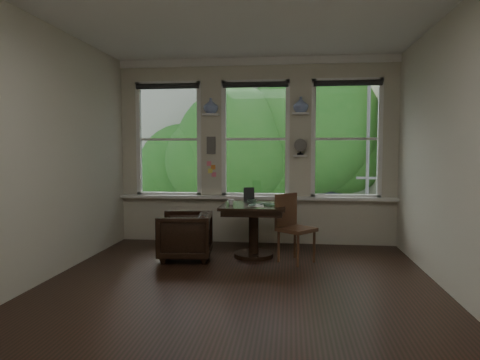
# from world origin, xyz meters

# --- Properties ---
(ground) EXTENTS (4.50, 4.50, 0.00)m
(ground) POSITION_xyz_m (0.00, 0.00, 0.00)
(ground) COLOR black
(ground) RESTS_ON ground
(ceiling) EXTENTS (4.50, 4.50, 0.00)m
(ceiling) POSITION_xyz_m (0.00, 0.00, 3.00)
(ceiling) COLOR silver
(ceiling) RESTS_ON ground
(wall_back) EXTENTS (4.50, 0.00, 4.50)m
(wall_back) POSITION_xyz_m (0.00, 2.25, 1.50)
(wall_back) COLOR beige
(wall_back) RESTS_ON ground
(wall_front) EXTENTS (4.50, 0.00, 4.50)m
(wall_front) POSITION_xyz_m (0.00, -2.25, 1.50)
(wall_front) COLOR beige
(wall_front) RESTS_ON ground
(wall_left) EXTENTS (0.00, 4.50, 4.50)m
(wall_left) POSITION_xyz_m (-2.25, 0.00, 1.50)
(wall_left) COLOR beige
(wall_left) RESTS_ON ground
(wall_right) EXTENTS (0.00, 4.50, 4.50)m
(wall_right) POSITION_xyz_m (2.25, 0.00, 1.50)
(wall_right) COLOR beige
(wall_right) RESTS_ON ground
(window_left) EXTENTS (1.10, 0.12, 1.90)m
(window_left) POSITION_xyz_m (-1.45, 2.25, 1.70)
(window_left) COLOR white
(window_left) RESTS_ON ground
(window_center) EXTENTS (1.10, 0.12, 1.90)m
(window_center) POSITION_xyz_m (0.00, 2.25, 1.70)
(window_center) COLOR white
(window_center) RESTS_ON ground
(window_right) EXTENTS (1.10, 0.12, 1.90)m
(window_right) POSITION_xyz_m (1.45, 2.25, 1.70)
(window_right) COLOR white
(window_right) RESTS_ON ground
(shelf_left) EXTENTS (0.26, 0.16, 0.03)m
(shelf_left) POSITION_xyz_m (-0.72, 2.15, 2.10)
(shelf_left) COLOR white
(shelf_left) RESTS_ON ground
(shelf_right) EXTENTS (0.26, 0.16, 0.03)m
(shelf_right) POSITION_xyz_m (0.72, 2.15, 2.10)
(shelf_right) COLOR white
(shelf_right) RESTS_ON ground
(intercom) EXTENTS (0.14, 0.06, 0.28)m
(intercom) POSITION_xyz_m (-0.72, 2.18, 1.60)
(intercom) COLOR #59544F
(intercom) RESTS_ON ground
(sticky_notes) EXTENTS (0.16, 0.01, 0.24)m
(sticky_notes) POSITION_xyz_m (-0.72, 2.19, 1.25)
(sticky_notes) COLOR pink
(sticky_notes) RESTS_ON ground
(desk_fan) EXTENTS (0.20, 0.20, 0.24)m
(desk_fan) POSITION_xyz_m (0.72, 2.13, 1.53)
(desk_fan) COLOR #59544F
(desk_fan) RESTS_ON ground
(vase_left) EXTENTS (0.24, 0.24, 0.25)m
(vase_left) POSITION_xyz_m (-0.72, 2.15, 2.24)
(vase_left) COLOR silver
(vase_left) RESTS_ON shelf_left
(vase_right) EXTENTS (0.24, 0.24, 0.25)m
(vase_right) POSITION_xyz_m (0.72, 2.15, 2.24)
(vase_right) COLOR silver
(vase_right) RESTS_ON shelf_right
(table) EXTENTS (0.90, 0.90, 0.75)m
(table) POSITION_xyz_m (0.06, 1.24, 0.38)
(table) COLOR black
(table) RESTS_ON ground
(armchair_left) EXTENTS (0.80, 0.78, 0.66)m
(armchair_left) POSITION_xyz_m (-0.88, 1.01, 0.33)
(armchair_left) COLOR black
(armchair_left) RESTS_ON ground
(cushion_red) EXTENTS (0.45, 0.45, 0.06)m
(cushion_red) POSITION_xyz_m (-0.88, 1.01, 0.45)
(cushion_red) COLOR maroon
(cushion_red) RESTS_ON armchair_left
(side_chair_right) EXTENTS (0.59, 0.59, 0.92)m
(side_chair_right) POSITION_xyz_m (0.66, 1.02, 0.46)
(side_chair_right) COLOR #3F1F16
(side_chair_right) RESTS_ON ground
(laptop) EXTENTS (0.43, 0.39, 0.03)m
(laptop) POSITION_xyz_m (0.26, 1.12, 0.76)
(laptop) COLOR black
(laptop) RESTS_ON table
(mug) EXTENTS (0.09, 0.09, 0.08)m
(mug) POSITION_xyz_m (-0.26, 1.18, 0.79)
(mug) COLOR white
(mug) RESTS_ON table
(drinking_glass) EXTENTS (0.16, 0.16, 0.10)m
(drinking_glass) POSITION_xyz_m (0.05, 1.05, 0.80)
(drinking_glass) COLOR white
(drinking_glass) RESTS_ON table
(tablet) EXTENTS (0.17, 0.10, 0.22)m
(tablet) POSITION_xyz_m (-0.04, 1.52, 0.86)
(tablet) COLOR black
(tablet) RESTS_ON table
(papers) EXTENTS (0.25, 0.32, 0.00)m
(papers) POSITION_xyz_m (0.09, 1.17, 0.75)
(papers) COLOR silver
(papers) RESTS_ON table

